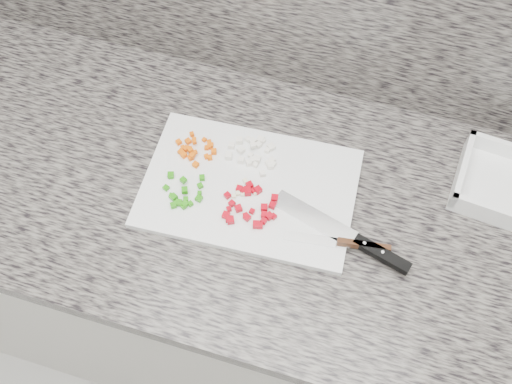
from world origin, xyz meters
TOP-DOWN VIEW (x-y plane):
  - cabinet at (0.00, 1.44)m, footprint 3.92×0.62m
  - countertop at (0.00, 1.44)m, footprint 3.96×0.64m
  - cutting_board at (-0.05, 1.44)m, footprint 0.42×0.29m
  - carrot_pile at (-0.18, 1.49)m, footprint 0.09×0.08m
  - onion_pile at (-0.06, 1.51)m, footprint 0.11×0.09m
  - green_pepper_pile at (-0.17, 1.39)m, footprint 0.08×0.09m
  - red_pepper_pile at (-0.04, 1.40)m, footprint 0.11×0.10m
  - garlic_pile at (-0.06, 1.43)m, footprint 0.05×0.05m
  - chef_knife at (0.17, 1.38)m, footprint 0.28×0.11m
  - paring_knife at (0.16, 1.37)m, footprint 0.19×0.04m

SIDE VIEW (x-z plane):
  - cabinet at x=0.00m, z-range 0.00..0.86m
  - countertop at x=0.00m, z-range 0.86..0.90m
  - cutting_board at x=-0.05m, z-range 0.90..0.91m
  - garlic_pile at x=-0.06m, z-range 0.91..0.92m
  - chef_knife at x=0.17m, z-range 0.91..0.93m
  - red_pepper_pile at x=-0.04m, z-range 0.91..0.93m
  - onion_pile at x=-0.06m, z-range 0.91..0.93m
  - carrot_pile at x=-0.18m, z-range 0.91..0.93m
  - paring_knife at x=0.16m, z-range 0.91..0.93m
  - green_pepper_pile at x=-0.17m, z-range 0.91..0.93m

